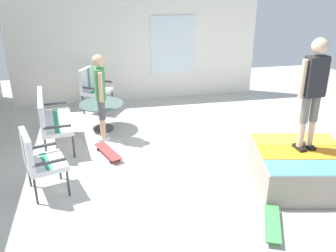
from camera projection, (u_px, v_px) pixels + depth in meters
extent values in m
cube|color=beige|center=(192.00, 172.00, 6.59)|extent=(12.00, 12.00, 0.10)
cube|color=white|center=(136.00, 45.00, 9.36)|extent=(0.20, 6.00, 2.69)
cube|color=silver|center=(173.00, 45.00, 9.41)|extent=(0.03, 1.10, 1.40)
cube|color=gray|center=(301.00, 168.00, 6.06)|extent=(1.64, 1.61, 0.54)
cube|color=#4C99D8|center=(314.00, 168.00, 5.52)|extent=(0.69, 1.40, 0.01)
cube|color=orange|center=(303.00, 153.00, 5.95)|extent=(0.69, 1.40, 0.01)
cube|color=yellow|center=(294.00, 139.00, 6.38)|extent=(0.69, 1.40, 0.01)
cylinder|color=#B2B2B7|center=(260.00, 154.00, 5.96)|extent=(1.34, 0.30, 0.05)
cylinder|color=#38383D|center=(74.00, 146.00, 6.87)|extent=(0.04, 0.04, 0.44)
cylinder|color=#38383D|center=(69.00, 122.00, 7.89)|extent=(0.04, 0.04, 0.44)
cylinder|color=#38383D|center=(46.00, 150.00, 6.74)|extent=(0.04, 0.04, 0.44)
cylinder|color=#38383D|center=(45.00, 125.00, 7.76)|extent=(0.04, 0.04, 0.44)
cube|color=silver|center=(57.00, 122.00, 7.21)|extent=(1.31, 0.70, 0.08)
cube|color=#338C66|center=(56.00, 120.00, 7.20)|extent=(1.21, 0.24, 0.00)
cube|color=silver|center=(42.00, 109.00, 7.03)|extent=(1.25, 0.23, 0.50)
cube|color=#338C66|center=(42.00, 109.00, 7.03)|extent=(0.11, 0.10, 0.46)
cube|color=#38383D|center=(57.00, 127.00, 6.62)|extent=(0.10, 0.47, 0.04)
cube|color=#38383D|center=(54.00, 103.00, 7.68)|extent=(0.10, 0.47, 0.04)
cylinder|color=#38383D|center=(102.00, 107.00, 8.68)|extent=(0.04, 0.04, 0.44)
cylinder|color=#38383D|center=(112.00, 99.00, 9.15)|extent=(0.04, 0.04, 0.44)
cylinder|color=#38383D|center=(83.00, 105.00, 8.82)|extent=(0.04, 0.04, 0.44)
cylinder|color=#38383D|center=(95.00, 97.00, 9.28)|extent=(0.04, 0.04, 0.44)
cube|color=silver|center=(97.00, 91.00, 8.88)|extent=(0.81, 0.78, 0.08)
cube|color=#338C66|center=(97.00, 89.00, 8.86)|extent=(0.55, 0.37, 0.00)
cube|color=silver|center=(87.00, 78.00, 8.83)|extent=(0.58, 0.37, 0.50)
cube|color=#338C66|center=(87.00, 78.00, 8.83)|extent=(0.13, 0.12, 0.46)
cube|color=#38383D|center=(91.00, 88.00, 8.56)|extent=(0.27, 0.43, 0.04)
cube|color=#38383D|center=(103.00, 81.00, 9.06)|extent=(0.27, 0.43, 0.04)
cylinder|color=#38383D|center=(68.00, 183.00, 5.76)|extent=(0.04, 0.04, 0.44)
cylinder|color=#38383D|center=(59.00, 167.00, 6.20)|extent=(0.04, 0.04, 0.44)
cylinder|color=#38383D|center=(36.00, 191.00, 5.56)|extent=(0.04, 0.04, 0.44)
cylinder|color=#38383D|center=(29.00, 174.00, 6.00)|extent=(0.04, 0.04, 0.44)
cube|color=silver|center=(46.00, 164.00, 5.77)|extent=(0.76, 0.71, 0.08)
cube|color=#338C66|center=(46.00, 161.00, 5.76)|extent=(0.58, 0.27, 0.00)
cube|color=silver|center=(27.00, 150.00, 5.56)|extent=(0.62, 0.26, 0.50)
cube|color=#338C66|center=(27.00, 150.00, 5.56)|extent=(0.12, 0.11, 0.46)
cube|color=#38383D|center=(49.00, 163.00, 5.48)|extent=(0.18, 0.46, 0.04)
cube|color=#38383D|center=(41.00, 146.00, 5.94)|extent=(0.18, 0.46, 0.04)
cylinder|color=#38383D|center=(102.00, 117.00, 8.00)|extent=(0.06, 0.06, 0.55)
cylinder|color=#38383D|center=(103.00, 128.00, 8.10)|extent=(0.44, 0.44, 0.03)
cylinder|color=#4C6660|center=(101.00, 104.00, 7.88)|extent=(0.90, 0.90, 0.02)
cube|color=silver|center=(104.00, 139.00, 7.61)|extent=(0.13, 0.25, 0.05)
cylinder|color=tan|center=(103.00, 128.00, 7.52)|extent=(0.10, 0.10, 0.40)
cylinder|color=#4C4C51|center=(102.00, 109.00, 7.36)|extent=(0.13, 0.13, 0.40)
cube|color=silver|center=(103.00, 135.00, 7.76)|extent=(0.13, 0.25, 0.05)
cylinder|color=tan|center=(102.00, 125.00, 7.67)|extent=(0.10, 0.10, 0.40)
cylinder|color=#4C4C51|center=(101.00, 106.00, 7.51)|extent=(0.13, 0.13, 0.40)
cube|color=#3F8C4C|center=(100.00, 83.00, 7.24)|extent=(0.33, 0.20, 0.59)
sphere|color=tan|center=(98.00, 60.00, 7.06)|extent=(0.22, 0.22, 0.22)
cylinder|color=tan|center=(101.00, 88.00, 7.07)|extent=(0.08, 0.08, 0.56)
cylinder|color=tan|center=(99.00, 81.00, 7.42)|extent=(0.08, 0.08, 0.56)
cube|color=black|center=(299.00, 148.00, 6.04)|extent=(0.25, 0.14, 0.05)
cylinder|color=beige|center=(301.00, 134.00, 5.95)|extent=(0.10, 0.10, 0.41)
cylinder|color=slate|center=(305.00, 110.00, 5.78)|extent=(0.13, 0.13, 0.41)
cube|color=black|center=(309.00, 146.00, 6.08)|extent=(0.25, 0.14, 0.05)
cylinder|color=beige|center=(311.00, 133.00, 5.99)|extent=(0.10, 0.10, 0.41)
cylinder|color=slate|center=(315.00, 108.00, 5.83)|extent=(0.13, 0.13, 0.41)
cube|color=#262628|center=(315.00, 77.00, 5.60)|extent=(0.21, 0.34, 0.60)
sphere|color=beige|center=(320.00, 46.00, 5.42)|extent=(0.23, 0.23, 0.23)
cylinder|color=beige|center=(303.00, 79.00, 5.56)|extent=(0.08, 0.08, 0.57)
cylinder|color=beige|center=(326.00, 77.00, 5.66)|extent=(0.08, 0.08, 0.57)
cube|color=#B23838|center=(108.00, 151.00, 6.98)|extent=(0.82, 0.48, 0.02)
cylinder|color=#333333|center=(106.00, 147.00, 7.26)|extent=(0.06, 0.05, 0.06)
cylinder|color=#333333|center=(98.00, 149.00, 7.18)|extent=(0.06, 0.05, 0.06)
cylinder|color=#333333|center=(119.00, 159.00, 6.83)|extent=(0.06, 0.05, 0.06)
cylinder|color=#333333|center=(111.00, 162.00, 6.75)|extent=(0.06, 0.05, 0.06)
cube|color=#3F8C4C|center=(273.00, 223.00, 5.09)|extent=(0.82, 0.49, 0.02)
cylinder|color=gold|center=(277.00, 215.00, 5.36)|extent=(0.06, 0.05, 0.06)
cylinder|color=gold|center=(265.00, 214.00, 5.39)|extent=(0.06, 0.05, 0.06)
cylinder|color=gold|center=(279.00, 242.00, 4.85)|extent=(0.06, 0.05, 0.06)
cylinder|color=gold|center=(266.00, 240.00, 4.88)|extent=(0.06, 0.05, 0.06)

